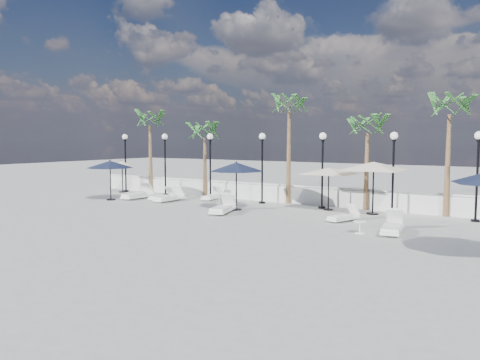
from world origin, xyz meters
The scene contains 29 objects.
ground centered at (0.00, 0.00, 0.00)m, with size 100.00×100.00×0.00m, color gray.
balustrade centered at (0.00, 7.50, 0.47)m, with size 26.00×0.30×1.01m.
lamppost_0 centered at (-10.50, 6.50, 2.49)m, with size 0.36×0.36×3.84m.
lamppost_1 centered at (-7.00, 6.50, 2.49)m, with size 0.36×0.36×3.84m.
lamppost_2 centered at (-3.50, 6.50, 2.49)m, with size 0.36×0.36×3.84m.
lamppost_3 centered at (0.00, 6.50, 2.49)m, with size 0.36×0.36×3.84m.
lamppost_4 centered at (3.50, 6.50, 2.49)m, with size 0.36×0.36×3.84m.
lamppost_5 centered at (7.00, 6.50, 2.49)m, with size 0.36×0.36×3.84m.
lamppost_6 centered at (10.50, 6.50, 2.49)m, with size 0.36×0.36×3.84m.
palm_0 centered at (-9.00, 7.30, 4.53)m, with size 2.60×2.60×5.50m.
palm_1 centered at (-4.50, 7.30, 3.75)m, with size 2.60×2.60×4.70m.
palm_2 centered at (1.20, 7.30, 5.12)m, with size 2.60×2.60×6.10m.
palm_3 centered at (5.50, 7.30, 3.95)m, with size 2.60×2.60×4.90m.
palm_4 centered at (9.20, 7.30, 4.73)m, with size 2.60×2.60×5.70m.
lounger_0 centered at (-7.08, 4.19, 0.27)m, with size 0.71×2.14×0.80m.
lounger_1 centered at (-5.58, 4.61, 0.21)m, with size 0.71×1.73×0.63m.
lounger_2 centered at (-4.76, 4.31, 0.25)m, with size 0.69×2.04×0.76m.
lounger_3 centered at (0.18, 2.50, 0.27)m, with size 1.25×2.23×0.80m.
lounger_4 centered at (-3.16, 6.22, 0.22)m, with size 0.84×1.83×0.66m.
lounger_5 centered at (5.76, 3.52, 0.21)m, with size 1.04×1.73×0.62m.
lounger_6 centered at (8.20, 1.99, 0.25)m, with size 0.95×2.10×0.76m.
side_table_0 centered at (-5.30, 6.20, 0.31)m, with size 0.53×0.53×0.52m.
side_table_1 centered at (-1.87, 5.12, 0.29)m, with size 0.50×0.50×0.49m.
side_table_2 centered at (7.17, 1.41, 0.28)m, with size 0.48×0.48×0.46m.
parasol_navy_left centered at (-8.03, 2.98, 2.05)m, with size 2.64×2.64×2.33m.
parasol_navy_mid centered at (0.11, 3.76, 2.13)m, with size 2.70×2.70×2.42m.
parasol_cream_sq_a centered at (3.97, 6.20, 2.09)m, with size 4.61×4.61×2.26m.
parasol_cream_sq_b centered at (6.22, 6.08, 2.44)m, with size 5.27×5.27×2.64m.
parasol_cream_small centered at (-10.50, 6.20, 1.81)m, with size 1.73×1.73×2.12m.
Camera 1 is at (12.71, -15.48, 3.50)m, focal length 35.00 mm.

